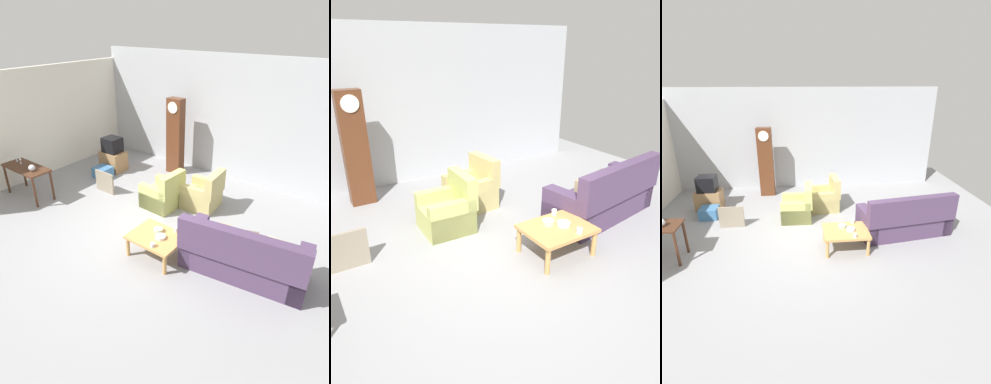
% 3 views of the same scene
% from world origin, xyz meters
% --- Properties ---
extents(ground_plane, '(10.40, 10.40, 0.00)m').
position_xyz_m(ground_plane, '(0.00, 0.00, 0.00)').
color(ground_plane, gray).
extents(garage_door_wall, '(8.40, 0.16, 3.20)m').
position_xyz_m(garage_door_wall, '(0.00, 3.60, 1.60)').
color(garage_door_wall, '#ADAFB5').
rests_on(garage_door_wall, ground_plane).
extents(couch_floral, '(2.20, 1.17, 1.04)m').
position_xyz_m(couch_floral, '(2.15, 0.06, 0.36)').
color(couch_floral, '#4C3856').
rests_on(couch_floral, ground_plane).
extents(armchair_olive_near, '(0.82, 0.79, 0.92)m').
position_xyz_m(armchair_olive_near, '(-0.32, 1.08, 0.31)').
color(armchair_olive_near, '#B7BC66').
rests_on(armchair_olive_near, ground_plane).
extents(armchair_olive_far, '(0.85, 0.82, 0.92)m').
position_xyz_m(armchair_olive_far, '(0.43, 1.64, 0.31)').
color(armchair_olive_far, tan).
rests_on(armchair_olive_far, ground_plane).
extents(coffee_table_wood, '(0.96, 0.76, 0.43)m').
position_xyz_m(coffee_table_wood, '(0.68, -0.42, 0.37)').
color(coffee_table_wood, tan).
rests_on(coffee_table_wood, ground_plane).
extents(grandfather_clock, '(0.44, 0.30, 2.10)m').
position_xyz_m(grandfather_clock, '(-1.27, 2.88, 1.06)').
color(grandfather_clock, '#562D19').
rests_on(grandfather_clock, ground_plane).
extents(framed_picture_leaning, '(0.60, 0.05, 0.55)m').
position_xyz_m(framed_picture_leaning, '(-1.96, 0.78, 0.27)').
color(framed_picture_leaning, gray).
rests_on(framed_picture_leaning, ground_plane).
extents(cup_white_porcelain, '(0.08, 0.08, 0.09)m').
position_xyz_m(cup_white_porcelain, '(0.88, -0.11, 0.48)').
color(cup_white_porcelain, white).
rests_on(cup_white_porcelain, coffee_table_wood).
extents(cup_blue_rimmed, '(0.08, 0.08, 0.07)m').
position_xyz_m(cup_blue_rimmed, '(0.82, -0.71, 0.47)').
color(cup_blue_rimmed, silver).
rests_on(cup_blue_rimmed, coffee_table_wood).
extents(bowl_white_stacked, '(0.19, 0.19, 0.06)m').
position_xyz_m(bowl_white_stacked, '(0.78, -0.44, 0.46)').
color(bowl_white_stacked, white).
rests_on(bowl_white_stacked, coffee_table_wood).
extents(bowl_shallow_green, '(0.18, 0.18, 0.07)m').
position_xyz_m(bowl_shallow_green, '(0.62, -0.30, 0.47)').
color(bowl_shallow_green, '#B2C69E').
rests_on(bowl_shallow_green, coffee_table_wood).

